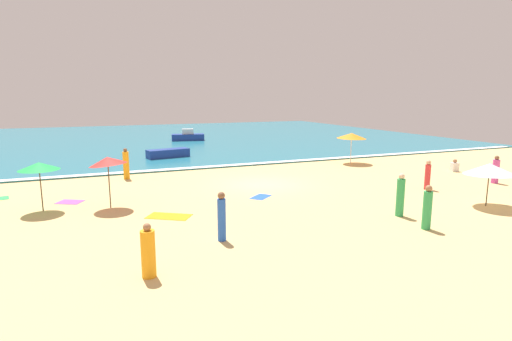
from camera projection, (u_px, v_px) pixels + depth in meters
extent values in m
plane|color=#D8B775|center=(262.00, 184.00, 23.02)|extent=(60.00, 60.00, 0.00)
cube|color=teal|center=(169.00, 137.00, 48.45)|extent=(60.00, 44.00, 0.10)
cube|color=white|center=(227.00, 165.00, 28.73)|extent=(57.00, 0.70, 0.01)
cylinder|color=#4C3823|center=(41.00, 187.00, 17.54)|extent=(0.05, 0.05, 2.10)
cone|color=green|center=(39.00, 166.00, 17.37)|extent=(1.93, 1.93, 0.34)
cylinder|color=#4C3823|center=(488.00, 185.00, 18.34)|extent=(0.05, 0.05, 1.91)
cone|color=white|center=(490.00, 169.00, 18.20)|extent=(2.41, 2.43, 0.56)
cylinder|color=silver|center=(351.00, 149.00, 30.09)|extent=(0.05, 0.05, 2.19)
cone|color=orange|center=(352.00, 136.00, 29.92)|extent=(3.04, 3.04, 0.44)
cylinder|color=#4C3823|center=(109.00, 183.00, 18.03)|extent=(0.05, 0.05, 2.26)
cone|color=red|center=(108.00, 161.00, 17.85)|extent=(2.28, 2.27, 0.52)
cylinder|color=#D84CA5|center=(496.00, 171.00, 23.25)|extent=(0.52, 0.52, 1.36)
sphere|color=brown|center=(497.00, 158.00, 23.11)|extent=(0.25, 0.25, 0.25)
cylinder|color=orange|center=(148.00, 254.00, 11.16)|extent=(0.48, 0.48, 1.34)
sphere|color=#9E6B47|center=(147.00, 227.00, 11.02)|extent=(0.22, 0.22, 0.22)
cylinder|color=red|center=(427.00, 177.00, 21.70)|extent=(0.40, 0.40, 1.35)
sphere|color=#DBA884|center=(429.00, 162.00, 21.56)|extent=(0.26, 0.26, 0.26)
cylinder|color=green|center=(427.00, 210.00, 15.19)|extent=(0.47, 0.47, 1.45)
sphere|color=#9E6B47|center=(429.00, 188.00, 15.04)|extent=(0.25, 0.25, 0.25)
cylinder|color=green|center=(400.00, 198.00, 16.86)|extent=(0.47, 0.47, 1.58)
sphere|color=beige|center=(402.00, 176.00, 16.69)|extent=(0.25, 0.25, 0.25)
cylinder|color=blue|center=(222.00, 220.00, 13.98)|extent=(0.41, 0.41, 1.49)
sphere|color=brown|center=(221.00, 196.00, 13.82)|extent=(0.26, 0.26, 0.26)
cube|color=white|center=(454.00, 167.00, 26.97)|extent=(0.53, 0.53, 0.58)
sphere|color=#9E6B47|center=(455.00, 161.00, 26.90)|extent=(0.26, 0.26, 0.26)
cylinder|color=orange|center=(126.00, 165.00, 24.37)|extent=(0.42, 0.42, 1.66)
sphere|color=brown|center=(125.00, 150.00, 24.20)|extent=(0.23, 0.23, 0.23)
cube|color=orange|center=(169.00, 216.00, 16.90)|extent=(2.01, 1.77, 0.01)
cube|color=blue|center=(261.00, 197.00, 20.17)|extent=(1.34, 1.29, 0.01)
cube|color=#D84CA5|center=(70.00, 202.00, 19.20)|extent=(1.40, 1.30, 0.01)
cube|color=navy|center=(168.00, 153.00, 32.39)|extent=(3.46, 1.73, 0.67)
cube|color=navy|center=(188.00, 137.00, 44.74)|extent=(3.68, 1.94, 0.70)
cube|color=silver|center=(188.00, 131.00, 44.62)|extent=(1.35, 1.00, 0.57)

